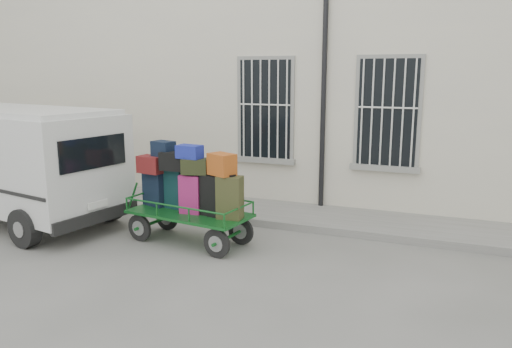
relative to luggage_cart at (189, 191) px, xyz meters
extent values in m
plane|color=#61615D|center=(0.77, -0.03, -0.98)|extent=(80.00, 80.00, 0.00)
cube|color=beige|center=(0.77, 5.47, 2.02)|extent=(24.00, 5.00, 6.00)
cylinder|color=black|center=(1.72, 2.89, 1.82)|extent=(0.11, 0.11, 5.60)
cube|color=black|center=(0.37, 2.95, 1.27)|extent=(1.20, 0.08, 2.20)
cube|color=gray|center=(0.37, 2.93, 0.11)|extent=(1.45, 0.22, 0.12)
cube|color=black|center=(3.07, 2.95, 1.27)|extent=(1.20, 0.08, 2.20)
cube|color=gray|center=(3.07, 2.93, 0.11)|extent=(1.45, 0.22, 0.12)
cube|color=slate|center=(0.77, 2.17, -0.90)|extent=(24.00, 1.70, 0.15)
cylinder|color=black|center=(-0.90, -0.28, -0.72)|extent=(0.51, 0.13, 0.51)
cylinder|color=gray|center=(-0.90, -0.28, -0.72)|extent=(0.29, 0.13, 0.28)
cylinder|color=black|center=(-0.79, 0.49, -0.72)|extent=(0.51, 0.13, 0.51)
cylinder|color=gray|center=(-0.79, 0.49, -0.72)|extent=(0.29, 0.13, 0.28)
cylinder|color=black|center=(0.80, -0.53, -0.72)|extent=(0.51, 0.13, 0.51)
cylinder|color=gray|center=(0.80, -0.53, -0.72)|extent=(0.29, 0.13, 0.28)
cylinder|color=black|center=(0.92, 0.23, -0.72)|extent=(0.51, 0.13, 0.51)
cylinder|color=gray|center=(0.92, 0.23, -0.72)|extent=(0.29, 0.13, 0.28)
cube|color=#155C21|center=(0.01, -0.02, -0.42)|extent=(2.36, 1.33, 0.05)
cylinder|color=#155C21|center=(-1.35, 0.18, -0.27)|extent=(0.30, 0.08, 0.57)
cube|color=black|center=(-0.82, 0.17, -0.06)|extent=(0.54, 0.39, 0.66)
cube|color=black|center=(-0.82, 0.17, 0.28)|extent=(0.21, 0.15, 0.03)
cube|color=black|center=(-0.36, 0.14, -0.02)|extent=(0.43, 0.30, 0.75)
cube|color=black|center=(-0.36, 0.14, 0.37)|extent=(0.17, 0.13, 0.03)
cube|color=#8F1A5C|center=(0.08, -0.06, -0.04)|extent=(0.40, 0.27, 0.70)
cube|color=black|center=(0.08, -0.06, 0.32)|extent=(0.17, 0.14, 0.03)
cube|color=black|center=(0.49, -0.06, -0.03)|extent=(0.44, 0.31, 0.72)
cube|color=black|center=(0.49, -0.06, 0.35)|extent=(0.18, 0.14, 0.03)
cube|color=#39381C|center=(0.87, -0.12, -0.02)|extent=(0.44, 0.30, 0.75)
cube|color=black|center=(0.87, -0.12, 0.37)|extent=(0.19, 0.16, 0.03)
cube|color=#531810|center=(-0.80, 0.04, 0.42)|extent=(0.52, 0.37, 0.32)
cube|color=black|center=(-0.26, 0.03, 0.52)|extent=(0.55, 0.34, 0.33)
cube|color=black|center=(0.16, -0.05, 0.47)|extent=(0.51, 0.40, 0.27)
cube|color=#9E381C|center=(0.70, -0.06, 0.54)|extent=(0.55, 0.48, 0.37)
cube|color=black|center=(-0.57, 0.11, 0.72)|extent=(0.46, 0.37, 0.28)
cube|color=#1E1591|center=(0.06, -0.04, 0.72)|extent=(0.46, 0.31, 0.23)
cube|color=silver|center=(-3.91, -0.08, 0.36)|extent=(4.88, 2.81, 1.88)
cube|color=silver|center=(-3.91, -0.08, 1.34)|extent=(4.65, 2.61, 0.10)
cube|color=black|center=(-1.65, -0.51, 0.67)|extent=(0.31, 1.44, 0.57)
cube|color=black|center=(-1.66, -0.51, -0.53)|extent=(0.46, 1.92, 0.23)
cube|color=white|center=(-1.62, -0.52, -0.29)|extent=(0.11, 0.44, 0.13)
cylinder|color=black|center=(-5.22, 1.14, -0.62)|extent=(0.74, 0.36, 0.71)
cylinder|color=black|center=(-2.60, -1.31, -0.62)|extent=(0.74, 0.36, 0.71)
cylinder|color=black|center=(-2.25, 0.58, -0.62)|extent=(0.74, 0.36, 0.71)
camera|label=1|loc=(4.34, -7.69, 2.08)|focal=35.00mm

